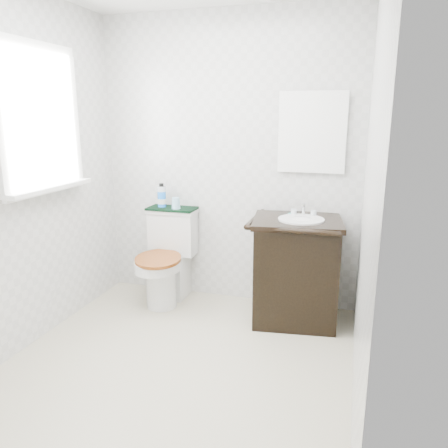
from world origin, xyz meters
The scene contains 14 objects.
floor centered at (0.00, 0.00, 0.00)m, with size 2.40×2.40×0.00m, color beige.
wall_back centered at (0.00, 1.20, 1.20)m, with size 2.40×2.40×0.00m, color silver.
wall_front centered at (0.00, -1.20, 1.20)m, with size 2.40×2.40×0.00m, color silver.
wall_left centered at (-1.10, 0.00, 1.20)m, with size 2.40×2.40×0.00m, color silver.
wall_right centered at (1.10, 0.00, 1.20)m, with size 2.40×2.40×0.00m, color silver.
window centered at (-1.07, 0.25, 1.55)m, with size 0.02×0.70×0.90m, color white.
mirror centered at (0.69, 1.18, 1.45)m, with size 0.50×0.02×0.60m, color silver.
toilet centered at (-0.47, 0.97, 0.35)m, with size 0.47×0.67×0.79m.
vanity centered at (0.64, 0.90, 0.43)m, with size 0.73×0.64×0.92m.
trash_bin centered at (0.45, 0.92, 0.13)m, with size 0.21×0.19×0.26m.
towel centered at (-0.47, 1.09, 0.80)m, with size 0.42×0.22×0.02m, color black.
mouthwash_bottle centered at (-0.56, 1.09, 0.90)m, with size 0.07×0.07×0.21m.
cup centered at (-0.42, 1.05, 0.85)m, with size 0.08×0.08×0.10m, color #88C2DF.
soap_bar centered at (0.58, 1.03, 0.83)m, with size 0.07×0.05×0.02m, color #1B8272.
Camera 1 is at (1.03, -2.31, 1.58)m, focal length 35.00 mm.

